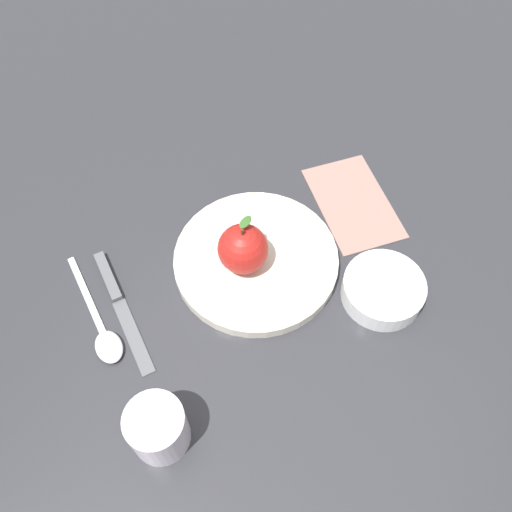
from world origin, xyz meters
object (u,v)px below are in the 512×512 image
dinner_plate (256,260)px  knife (118,299)px  side_bowl (383,288)px  apple (244,246)px  linen_napkin (353,202)px  spoon (103,334)px  cup (157,428)px

dinner_plate → knife: dinner_plate is taller
dinner_plate → side_bowl: (-0.00, -0.18, 0.01)m
dinner_plate → apple: bearing=122.2°
dinner_plate → linen_napkin: dinner_plate is taller
dinner_plate → linen_napkin: size_ratio=1.36×
apple → side_bowl: 0.19m
spoon → dinner_plate: bearing=-45.0°
cup → knife: cup is taller
dinner_plate → linen_napkin: (0.14, -0.11, -0.01)m
dinner_plate → side_bowl: 0.18m
cup → spoon: bearing=49.9°
apple → knife: 0.19m
side_bowl → spoon: (-0.16, 0.34, -0.01)m
dinner_plate → side_bowl: size_ratio=2.09×
apple → linen_napkin: bearing=-39.7°
spoon → cup: bearing=-130.1°
dinner_plate → apple: 0.04m
apple → cup: bearing=173.9°
apple → side_bowl: size_ratio=0.72×
cup → side_bowl: bearing=-40.2°
side_bowl → spoon: bearing=115.0°
apple → cup: size_ratio=1.10×
knife → spoon: bearing=-176.8°
apple → linen_napkin: 0.20m
apple → spoon: bearing=136.0°
side_bowl → spoon: side_bowl is taller
cup → spoon: 0.16m
apple → dinner_plate: bearing=-57.8°
dinner_plate → spoon: 0.23m
dinner_plate → knife: bearing=123.4°
apple → cup: apple is taller
side_bowl → linen_napkin: size_ratio=0.65×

